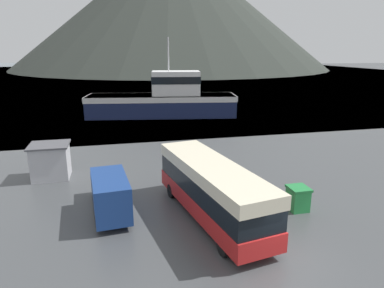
{
  "coord_description": "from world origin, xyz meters",
  "views": [
    {
      "loc": [
        -7.36,
        -12.08,
        9.35
      ],
      "look_at": [
        -1.34,
        13.7,
        2.0
      ],
      "focal_mm": 32.0,
      "sensor_mm": 36.0,
      "label": 1
    }
  ],
  "objects_px": {
    "tour_bus": "(212,188)",
    "delivery_van": "(110,193)",
    "dock_kiosk": "(51,161)",
    "fishing_boat": "(165,99)",
    "small_boat": "(172,107)",
    "storage_bin": "(298,198)"
  },
  "relations": [
    {
      "from": "storage_bin",
      "to": "dock_kiosk",
      "type": "relative_size",
      "value": 0.51
    },
    {
      "from": "tour_bus",
      "to": "fishing_boat",
      "type": "relative_size",
      "value": 0.48
    },
    {
      "from": "delivery_van",
      "to": "small_boat",
      "type": "distance_m",
      "value": 35.05
    },
    {
      "from": "fishing_boat",
      "to": "small_boat",
      "type": "distance_m",
      "value": 4.73
    },
    {
      "from": "delivery_van",
      "to": "storage_bin",
      "type": "relative_size",
      "value": 4.22
    },
    {
      "from": "dock_kiosk",
      "to": "small_boat",
      "type": "xyz_separation_m",
      "value": [
        13.85,
        26.77,
        -0.8
      ]
    },
    {
      "from": "dock_kiosk",
      "to": "small_boat",
      "type": "bearing_deg",
      "value": 62.65
    },
    {
      "from": "tour_bus",
      "to": "fishing_boat",
      "type": "distance_m",
      "value": 31.75
    },
    {
      "from": "delivery_van",
      "to": "fishing_boat",
      "type": "bearing_deg",
      "value": 70.12
    },
    {
      "from": "tour_bus",
      "to": "delivery_van",
      "type": "xyz_separation_m",
      "value": [
        -5.63,
        1.94,
        -0.54
      ]
    },
    {
      "from": "tour_bus",
      "to": "fishing_boat",
      "type": "height_order",
      "value": "fishing_boat"
    },
    {
      "from": "delivery_van",
      "to": "dock_kiosk",
      "type": "bearing_deg",
      "value": 116.49
    },
    {
      "from": "delivery_van",
      "to": "fishing_boat",
      "type": "xyz_separation_m",
      "value": [
        7.82,
        29.73,
        1.09
      ]
    },
    {
      "from": "delivery_van",
      "to": "storage_bin",
      "type": "bearing_deg",
      "value": -16.15
    },
    {
      "from": "delivery_van",
      "to": "tour_bus",
      "type": "bearing_deg",
      "value": -24.13
    },
    {
      "from": "fishing_boat",
      "to": "dock_kiosk",
      "type": "xyz_separation_m",
      "value": [
        -12.09,
        -22.79,
        -1.06
      ]
    },
    {
      "from": "dock_kiosk",
      "to": "delivery_van",
      "type": "bearing_deg",
      "value": -58.37
    },
    {
      "from": "delivery_van",
      "to": "dock_kiosk",
      "type": "height_order",
      "value": "dock_kiosk"
    },
    {
      "from": "delivery_van",
      "to": "storage_bin",
      "type": "distance_m",
      "value": 11.18
    },
    {
      "from": "tour_bus",
      "to": "delivery_van",
      "type": "height_order",
      "value": "tour_bus"
    },
    {
      "from": "small_boat",
      "to": "dock_kiosk",
      "type": "bearing_deg",
      "value": -3.56
    },
    {
      "from": "storage_bin",
      "to": "small_boat",
      "type": "relative_size",
      "value": 0.21
    }
  ]
}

